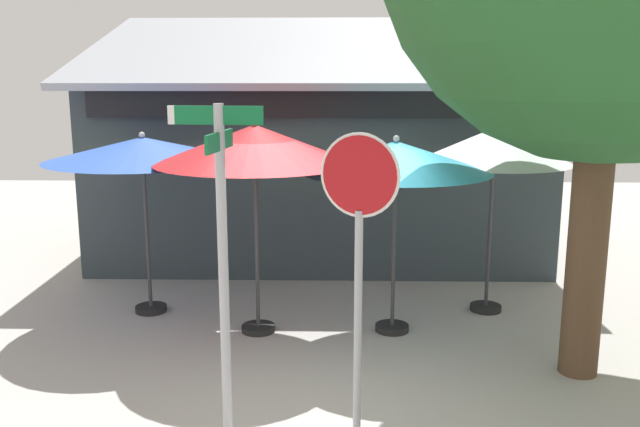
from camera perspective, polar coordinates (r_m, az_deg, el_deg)
ground_plane at (r=7.74m, az=0.11°, el=-13.89°), size 28.00×28.00×0.10m
cafe_building at (r=12.71m, az=0.02°, el=4.49°), size 8.24×4.73×4.48m
street_sign_post at (r=6.01m, az=-8.29°, el=-2.40°), size 0.83×0.77×3.05m
stop_sign at (r=5.68m, az=3.31°, el=-2.07°), size 0.65×0.31×2.83m
patio_umbrella_royal_blue_left at (r=9.44m, az=-14.77°, el=5.20°), size 2.62×2.62×2.54m
patio_umbrella_crimson_center at (r=8.40m, az=-5.54°, el=5.78°), size 2.51×2.51×2.76m
patio_umbrella_teal_right at (r=8.45m, az=6.43°, el=4.68°), size 2.40×2.40×2.55m
patio_umbrella_ivory_far_right at (r=9.46m, az=14.50°, el=5.49°), size 2.09×2.09×2.66m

